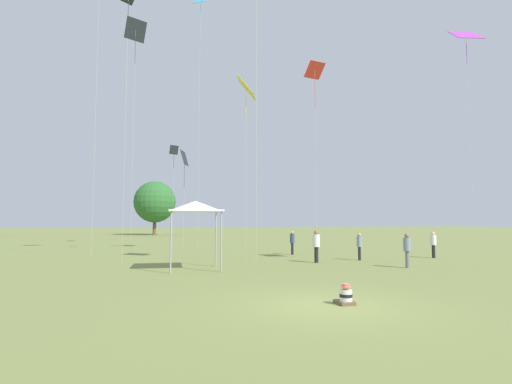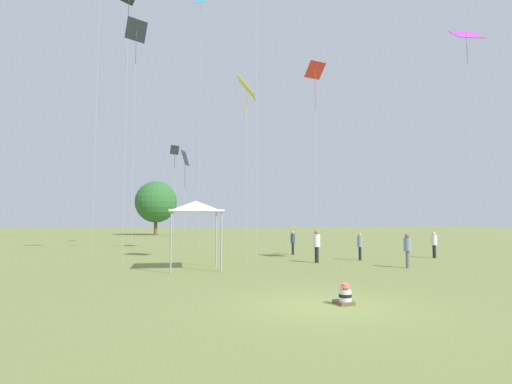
% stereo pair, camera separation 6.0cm
% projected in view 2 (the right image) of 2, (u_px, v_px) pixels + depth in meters
% --- Properties ---
extents(ground_plane, '(300.00, 300.00, 0.00)m').
position_uv_depth(ground_plane, '(325.00, 306.00, 10.42)').
color(ground_plane, olive).
extents(seated_toddler, '(0.42, 0.52, 0.57)m').
position_uv_depth(seated_toddler, '(345.00, 296.00, 10.59)').
color(seated_toddler, brown).
rests_on(seated_toddler, ground).
extents(person_standing_0, '(0.40, 0.40, 1.59)m').
position_uv_depth(person_standing_0, '(434.00, 242.00, 24.36)').
color(person_standing_0, black).
rests_on(person_standing_0, ground).
extents(person_standing_1, '(0.39, 0.39, 1.56)m').
position_uv_depth(person_standing_1, '(360.00, 244.00, 22.87)').
color(person_standing_1, black).
rests_on(person_standing_1, ground).
extents(person_standing_2, '(0.44, 0.44, 1.73)m').
position_uv_depth(person_standing_2, '(317.00, 244.00, 21.56)').
color(person_standing_2, black).
rests_on(person_standing_2, ground).
extents(person_standing_3, '(0.46, 0.46, 1.64)m').
position_uv_depth(person_standing_3, '(407.00, 247.00, 19.08)').
color(person_standing_3, slate).
rests_on(person_standing_3, ground).
extents(person_standing_5, '(0.36, 0.36, 1.57)m').
position_uv_depth(person_standing_5, '(293.00, 240.00, 26.83)').
color(person_standing_5, black).
rests_on(person_standing_5, ground).
extents(canopy_tent, '(2.67, 2.67, 3.18)m').
position_uv_depth(canopy_tent, '(196.00, 207.00, 18.49)').
color(canopy_tent, white).
rests_on(canopy_tent, ground).
extents(kite_1, '(1.14, 0.89, 11.39)m').
position_uv_depth(kite_1, '(315.00, 76.00, 23.15)').
color(kite_1, red).
rests_on(kite_1, ground).
extents(kite_2, '(1.45, 1.40, 21.10)m').
position_uv_depth(kite_2, '(201.00, 11.00, 33.34)').
color(kite_2, '#339EDB').
rests_on(kite_2, ground).
extents(kite_3, '(1.39, 1.64, 9.91)m').
position_uv_depth(kite_3, '(247.00, 90.00, 21.34)').
color(kite_3, yellow).
rests_on(kite_3, ground).
extents(kite_4, '(0.75, 0.44, 8.24)m').
position_uv_depth(kite_4, '(175.00, 154.00, 31.62)').
color(kite_4, '#1E2328').
rests_on(kite_4, ground).
extents(kite_5, '(0.86, 1.29, 7.97)m').
position_uv_depth(kite_5, '(185.00, 160.00, 32.37)').
color(kite_5, '#1E2328').
rests_on(kite_5, ground).
extents(kite_6, '(0.93, 0.86, 14.95)m').
position_uv_depth(kite_6, '(129.00, 14.00, 22.04)').
color(kite_6, '#1E2328').
rests_on(kite_6, ground).
extents(kite_7, '(1.54, 1.04, 16.22)m').
position_uv_depth(kite_7, '(136.00, 35.00, 27.76)').
color(kite_7, '#1E2328').
rests_on(kite_7, ground).
extents(kite_8, '(1.50, 1.32, 11.61)m').
position_uv_depth(kite_8, '(467.00, 39.00, 19.19)').
color(kite_8, '#B738C6').
rests_on(kite_8, ground).
extents(distant_tree_1, '(6.96, 6.96, 9.04)m').
position_uv_depth(distant_tree_1, '(156.00, 202.00, 67.19)').
color(distant_tree_1, brown).
rests_on(distant_tree_1, ground).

